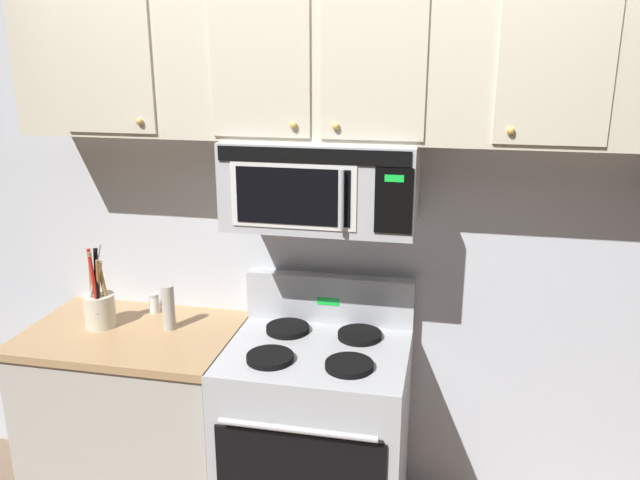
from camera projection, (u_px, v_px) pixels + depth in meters
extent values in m
cube|color=silver|center=(334.00, 221.00, 2.89)|extent=(5.20, 0.10, 2.70)
cube|color=#B7BABF|center=(317.00, 442.00, 2.80)|extent=(0.76, 0.64, 0.90)
cylinder|color=#B7BABF|center=(297.00, 430.00, 2.38)|extent=(0.61, 0.03, 0.03)
cube|color=#B7BABF|center=(330.00, 299.00, 2.91)|extent=(0.76, 0.07, 0.22)
cube|color=#19D83F|center=(328.00, 302.00, 2.87)|extent=(0.10, 0.00, 0.04)
cylinder|color=black|center=(270.00, 358.00, 2.57)|extent=(0.19, 0.19, 0.02)
cylinder|color=black|center=(349.00, 365.00, 2.50)|extent=(0.19, 0.19, 0.02)
cylinder|color=black|center=(288.00, 329.00, 2.83)|extent=(0.19, 0.19, 0.02)
cylinder|color=black|center=(360.00, 335.00, 2.77)|extent=(0.19, 0.19, 0.02)
cube|color=#B7BABF|center=(323.00, 183.00, 2.59)|extent=(0.76, 0.39, 0.35)
cube|color=black|center=(312.00, 156.00, 2.37)|extent=(0.73, 0.01, 0.06)
cube|color=white|center=(293.00, 196.00, 2.43)|extent=(0.49, 0.01, 0.25)
cube|color=black|center=(293.00, 196.00, 2.42)|extent=(0.44, 0.01, 0.22)
cube|color=black|center=(394.00, 201.00, 2.35)|extent=(0.14, 0.01, 0.25)
cube|color=#19D83F|center=(394.00, 178.00, 2.32)|extent=(0.07, 0.00, 0.03)
cylinder|color=#B7BABF|center=(341.00, 200.00, 2.37)|extent=(0.02, 0.02, 0.23)
cube|color=beige|center=(324.00, 67.00, 2.49)|extent=(2.50, 0.33, 0.55)
cube|color=beige|center=(106.00, 67.00, 2.49)|extent=(0.38, 0.01, 0.51)
sphere|color=tan|center=(139.00, 122.00, 2.51)|extent=(0.03, 0.03, 0.03)
cube|color=beige|center=(260.00, 68.00, 2.37)|extent=(0.38, 0.01, 0.51)
sphere|color=tan|center=(293.00, 125.00, 2.39)|extent=(0.03, 0.03, 0.03)
cube|color=beige|center=(373.00, 69.00, 2.29)|extent=(0.38, 0.01, 0.51)
sphere|color=tan|center=(336.00, 126.00, 2.36)|extent=(0.03, 0.03, 0.03)
cube|color=beige|center=(556.00, 70.00, 2.17)|extent=(0.38, 0.01, 0.51)
sphere|color=tan|center=(511.00, 131.00, 2.24)|extent=(0.03, 0.03, 0.03)
cube|color=#BCB7AD|center=(140.00, 423.00, 2.98)|extent=(0.90, 0.62, 0.86)
cube|color=tan|center=(132.00, 334.00, 2.85)|extent=(0.93, 0.65, 0.03)
cylinder|color=beige|center=(100.00, 310.00, 2.86)|extent=(0.13, 0.13, 0.15)
cylinder|color=olive|center=(98.00, 285.00, 2.80)|extent=(0.05, 0.05, 0.25)
cylinder|color=black|center=(97.00, 281.00, 2.80)|extent=(0.04, 0.08, 0.29)
cylinder|color=#BCBCC1|center=(94.00, 279.00, 2.80)|extent=(0.06, 0.09, 0.30)
cylinder|color=tan|center=(91.00, 281.00, 2.81)|extent=(0.05, 0.05, 0.28)
cylinder|color=silver|center=(98.00, 285.00, 2.83)|extent=(0.07, 0.03, 0.23)
cylinder|color=red|center=(93.00, 281.00, 2.78)|extent=(0.04, 0.03, 0.29)
cylinder|color=#A87A47|center=(104.00, 286.00, 2.82)|extent=(0.05, 0.02, 0.23)
cylinder|color=white|center=(154.00, 305.00, 3.02)|extent=(0.05, 0.05, 0.08)
cylinder|color=#B7BABF|center=(154.00, 296.00, 3.01)|extent=(0.05, 0.05, 0.02)
cylinder|color=#B7B2A8|center=(168.00, 308.00, 2.83)|extent=(0.06, 0.06, 0.20)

